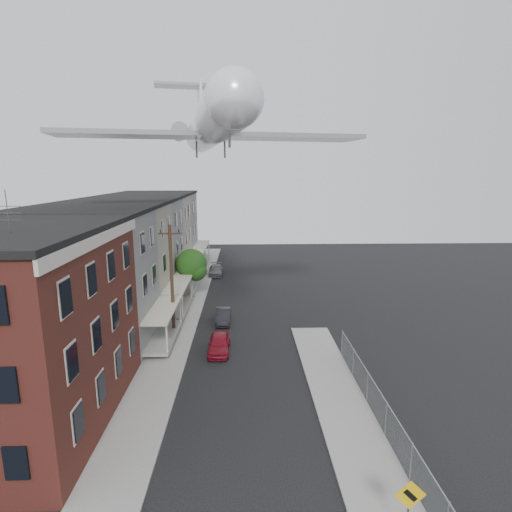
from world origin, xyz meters
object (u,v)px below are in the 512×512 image
at_px(street_tree, 192,266).
at_px(utility_pole, 172,279).
at_px(airplane, 211,125).
at_px(car_far, 216,270).
at_px(car_near, 219,343).
at_px(warning_sign, 409,504).
at_px(car_mid, 223,316).

bearing_deg(street_tree, utility_pole, -91.89).
height_order(street_tree, airplane, airplane).
relative_size(utility_pole, car_far, 2.10).
xyz_separation_m(street_tree, car_far, (1.67, 9.63, -2.83)).
bearing_deg(car_near, utility_pole, 141.30).
xyz_separation_m(utility_pole, car_near, (3.80, -3.07, -4.03)).
distance_m(car_near, car_far, 22.70).
relative_size(utility_pole, street_tree, 1.73).
xyz_separation_m(warning_sign, car_far, (-9.20, 38.58, -1.26)).
bearing_deg(car_mid, car_near, -90.98).
bearing_deg(car_far, car_mid, -85.77).
bearing_deg(car_far, warning_sign, -78.50).
xyz_separation_m(utility_pole, car_mid, (3.80, 2.82, -4.09)).
bearing_deg(utility_pole, car_far, 84.16).
relative_size(utility_pole, airplane, 0.34).
height_order(utility_pole, street_tree, utility_pole).
xyz_separation_m(street_tree, car_mid, (3.47, -7.11, -2.87)).
height_order(warning_sign, car_near, warning_sign).
bearing_deg(car_mid, warning_sign, -72.26).
bearing_deg(car_near, street_tree, 105.24).
distance_m(warning_sign, car_mid, 23.10).
height_order(utility_pole, airplane, airplane).
bearing_deg(car_far, street_tree, -101.77).
bearing_deg(street_tree, airplane, -68.38).
bearing_deg(airplane, car_near, -83.14).
relative_size(street_tree, car_mid, 1.47).
xyz_separation_m(utility_pole, car_far, (2.00, 19.55, -4.05)).
distance_m(street_tree, car_near, 13.74).
distance_m(car_near, airplane, 17.07).
relative_size(warning_sign, utility_pole, 0.31).
height_order(car_near, car_mid, car_near).
xyz_separation_m(warning_sign, street_tree, (-10.87, 28.95, 1.57)).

